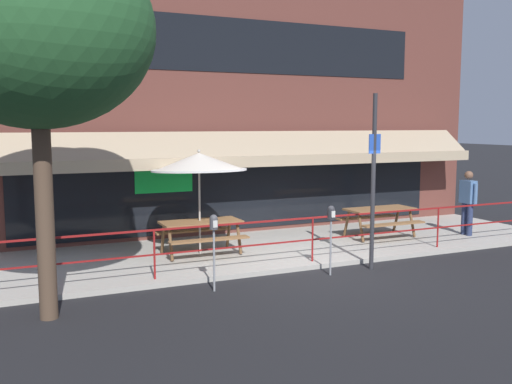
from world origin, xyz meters
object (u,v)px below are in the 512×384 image
(picnic_table_left, at_px, (201,228))
(patio_umbrella_left, at_px, (199,163))
(pedestrian_walking, at_px, (468,199))
(street_tree_curbside, at_px, (43,15))
(parking_meter_far, at_px, (331,219))
(street_sign_pole, at_px, (373,180))
(parking_meter_near, at_px, (214,229))
(picnic_table_centre, at_px, (380,214))

(picnic_table_left, height_order, patio_umbrella_left, patio_umbrella_left)
(picnic_table_left, xyz_separation_m, pedestrian_walking, (7.18, -0.78, 0.35))
(patio_umbrella_left, xyz_separation_m, street_tree_curbside, (-3.39, -2.98, 2.47))
(patio_umbrella_left, relative_size, parking_meter_far, 1.67)
(parking_meter_far, bearing_deg, pedestrian_walking, 17.64)
(parking_meter_far, bearing_deg, picnic_table_left, 128.04)
(picnic_table_left, distance_m, pedestrian_walking, 7.23)
(street_sign_pole, bearing_deg, parking_meter_far, -176.61)
(street_sign_pole, xyz_separation_m, street_tree_curbside, (-6.35, -0.52, 2.76))
(patio_umbrella_left, bearing_deg, parking_meter_far, -52.82)
(picnic_table_left, distance_m, patio_umbrella_left, 1.48)
(parking_meter_near, bearing_deg, pedestrian_walking, 12.68)
(street_tree_curbside, bearing_deg, picnic_table_centre, 19.01)
(street_sign_pole, bearing_deg, patio_umbrella_left, 140.23)
(picnic_table_centre, xyz_separation_m, patio_umbrella_left, (-4.88, 0.13, 1.47))
(picnic_table_left, relative_size, pedestrian_walking, 1.05)
(parking_meter_near, bearing_deg, street_tree_curbside, -172.33)
(parking_meter_near, height_order, parking_meter_far, same)
(patio_umbrella_left, xyz_separation_m, parking_meter_far, (1.92, -2.53, -1.03))
(parking_meter_near, distance_m, street_sign_pole, 3.65)
(picnic_table_left, xyz_separation_m, street_sign_pole, (2.96, -2.39, 1.18))
(parking_meter_far, xyz_separation_m, street_sign_pole, (1.04, 0.06, 0.74))
(parking_meter_near, relative_size, parking_meter_far, 1.00)
(patio_umbrella_left, relative_size, parking_meter_near, 1.67)
(parking_meter_near, bearing_deg, street_sign_pole, 2.27)
(picnic_table_left, height_order, street_tree_curbside, street_tree_curbside)
(parking_meter_far, height_order, street_tree_curbside, street_tree_curbside)
(picnic_table_left, relative_size, street_sign_pole, 0.49)
(picnic_table_centre, xyz_separation_m, street_sign_pole, (-1.92, -2.33, 1.18))
(picnic_table_left, relative_size, street_tree_curbside, 0.28)
(parking_meter_near, distance_m, street_tree_curbside, 4.48)
(picnic_table_centre, distance_m, patio_umbrella_left, 5.10)
(picnic_table_left, relative_size, patio_umbrella_left, 0.76)
(patio_umbrella_left, height_order, pedestrian_walking, patio_umbrella_left)
(parking_meter_near, xyz_separation_m, parking_meter_far, (2.53, 0.08, 0.00))
(patio_umbrella_left, xyz_separation_m, street_sign_pole, (2.96, -2.46, -0.29))
(street_sign_pole, height_order, street_tree_curbside, street_tree_curbside)
(street_tree_curbside, bearing_deg, parking_meter_near, 7.67)
(picnic_table_left, bearing_deg, street_sign_pole, -38.89)
(picnic_table_centre, relative_size, parking_meter_far, 1.27)
(patio_umbrella_left, xyz_separation_m, parking_meter_near, (-0.61, -2.61, -1.03))
(pedestrian_walking, relative_size, parking_meter_near, 1.20)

